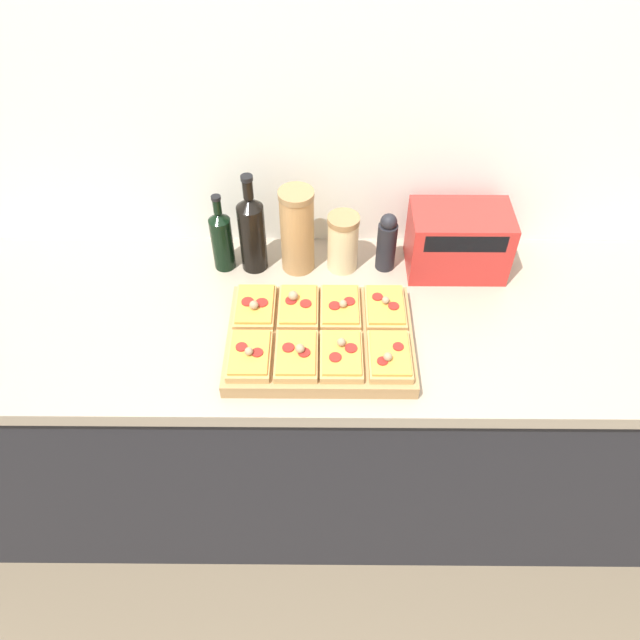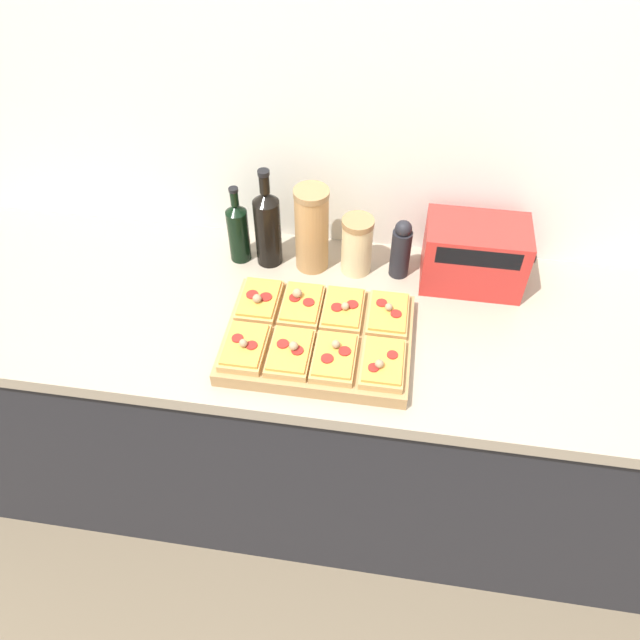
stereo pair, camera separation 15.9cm
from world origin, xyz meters
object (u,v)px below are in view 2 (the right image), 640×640
(cutting_board, at_px, (318,339))
(olive_oil_bottle, at_px, (238,231))
(wine_bottle, at_px, (268,226))
(pepper_mill, at_px, (401,249))
(toaster_oven, at_px, (474,255))
(grain_jar_tall, at_px, (312,229))
(grain_jar_short, at_px, (357,245))

(cutting_board, bearing_deg, olive_oil_bottle, 132.39)
(cutting_board, distance_m, wine_bottle, 0.38)
(pepper_mill, bearing_deg, toaster_oven, -0.24)
(grain_jar_tall, xyz_separation_m, grain_jar_short, (0.13, 0.00, -0.04))
(cutting_board, xyz_separation_m, wine_bottle, (-0.19, 0.31, 0.11))
(olive_oil_bottle, distance_m, grain_jar_tall, 0.22)
(wine_bottle, bearing_deg, cutting_board, -57.91)
(cutting_board, relative_size, olive_oil_bottle, 1.94)
(cutting_board, relative_size, pepper_mill, 2.55)
(grain_jar_short, relative_size, pepper_mill, 0.96)
(wine_bottle, height_order, grain_jar_tall, wine_bottle)
(olive_oil_bottle, bearing_deg, cutting_board, -47.61)
(wine_bottle, xyz_separation_m, grain_jar_short, (0.25, 0.00, -0.04))
(olive_oil_bottle, distance_m, wine_bottle, 0.09)
(wine_bottle, relative_size, pepper_mill, 1.66)
(grain_jar_tall, relative_size, pepper_mill, 1.40)
(wine_bottle, bearing_deg, toaster_oven, -0.08)
(cutting_board, bearing_deg, grain_jar_tall, 102.08)
(grain_jar_tall, bearing_deg, grain_jar_short, 0.00)
(olive_oil_bottle, distance_m, toaster_oven, 0.67)
(cutting_board, relative_size, grain_jar_tall, 1.83)
(wine_bottle, height_order, pepper_mill, wine_bottle)
(toaster_oven, bearing_deg, cutting_board, -141.83)
(pepper_mill, xyz_separation_m, toaster_oven, (0.20, -0.00, 0.01))
(wine_bottle, xyz_separation_m, pepper_mill, (0.38, 0.00, -0.04))
(grain_jar_tall, distance_m, pepper_mill, 0.25)
(grain_jar_tall, bearing_deg, wine_bottle, 180.00)
(cutting_board, xyz_separation_m, olive_oil_bottle, (-0.28, 0.31, 0.08))
(toaster_oven, bearing_deg, grain_jar_tall, 179.89)
(grain_jar_tall, bearing_deg, olive_oil_bottle, 180.00)
(pepper_mill, bearing_deg, olive_oil_bottle, 180.00)
(olive_oil_bottle, bearing_deg, toaster_oven, -0.07)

